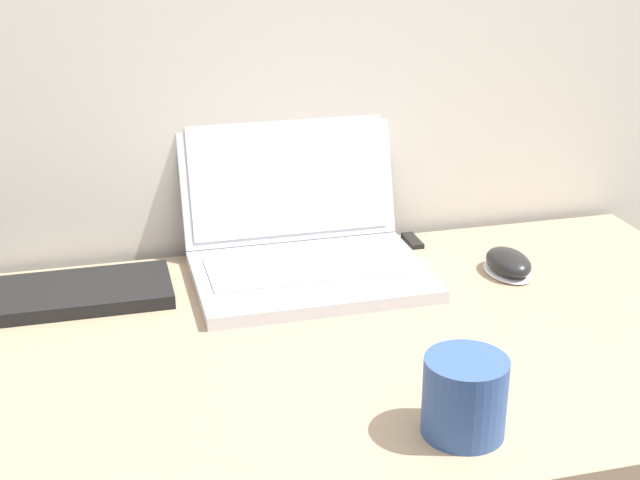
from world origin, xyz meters
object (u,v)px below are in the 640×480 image
(drink_cup, at_px, (463,395))
(computer_mouse, at_px, (508,264))
(laptop, at_px, (302,234))
(external_keyboard, at_px, (25,298))
(usb_stick, at_px, (412,241))

(drink_cup, relative_size, computer_mouse, 0.91)
(laptop, xyz_separation_m, external_keyboard, (-0.41, -0.03, -0.05))
(laptop, distance_m, drink_cup, 0.48)
(computer_mouse, distance_m, external_keyboard, 0.72)
(drink_cup, height_order, usb_stick, drink_cup)
(laptop, distance_m, computer_mouse, 0.32)
(laptop, relative_size, external_keyboard, 0.84)
(external_keyboard, bearing_deg, drink_cup, -43.54)
(drink_cup, distance_m, computer_mouse, 0.45)
(computer_mouse, height_order, external_keyboard, computer_mouse)
(external_keyboard, bearing_deg, laptop, 4.18)
(computer_mouse, xyz_separation_m, usb_stick, (-0.10, 0.15, -0.01))
(laptop, bearing_deg, external_keyboard, -175.82)
(external_keyboard, bearing_deg, computer_mouse, -5.65)
(laptop, height_order, computer_mouse, laptop)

